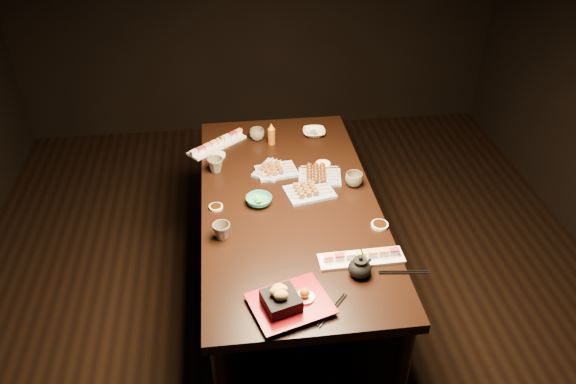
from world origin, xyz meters
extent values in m
plane|color=black|center=(0.00, 0.00, 0.00)|extent=(5.00, 5.00, 0.00)
cube|color=black|center=(-0.02, 0.28, 0.38)|extent=(1.20, 1.93, 0.75)
imported|color=#2E8E72|center=(-0.18, 0.27, 0.77)|extent=(0.15, 0.15, 0.04)
imported|color=beige|center=(0.22, 0.94, 0.77)|extent=(0.15, 0.15, 0.03)
imported|color=brown|center=(-0.37, 0.02, 0.79)|extent=(0.11, 0.11, 0.08)
imported|color=brown|center=(0.34, 0.37, 0.79)|extent=(0.10, 0.10, 0.07)
imported|color=brown|center=(-0.39, 0.60, 0.79)|extent=(0.11, 0.11, 0.08)
imported|color=brown|center=(-0.14, 0.93, 0.78)|extent=(0.10, 0.10, 0.07)
cylinder|color=brown|center=(-0.05, 0.87, 0.82)|extent=(0.05, 0.05, 0.14)
cylinder|color=white|center=(-0.40, 0.26, 0.76)|extent=(0.09, 0.09, 0.01)
cylinder|color=white|center=(0.21, 0.59, 0.76)|extent=(0.10, 0.10, 0.01)
cylinder|color=white|center=(0.39, 0.01, 0.76)|extent=(0.11, 0.11, 0.01)
cylinder|color=white|center=(-0.37, 0.76, 0.76)|extent=(0.09, 0.09, 0.01)
camera|label=1|loc=(-0.32, -2.05, 2.45)|focal=35.00mm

